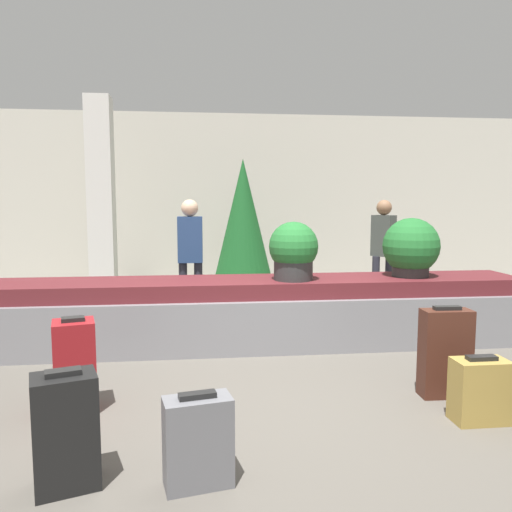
# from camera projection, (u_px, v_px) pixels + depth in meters

# --- Properties ---
(ground_plane) EXTENTS (18.00, 18.00, 0.00)m
(ground_plane) POSITION_uv_depth(u_px,v_px,m) (278.00, 400.00, 3.92)
(ground_plane) COLOR #59544C
(back_wall) EXTENTS (18.00, 0.06, 3.20)m
(back_wall) POSITION_uv_depth(u_px,v_px,m) (231.00, 199.00, 9.53)
(back_wall) COLOR beige
(back_wall) RESTS_ON ground_plane
(carousel) EXTENTS (6.09, 0.93, 0.72)m
(carousel) POSITION_uv_depth(u_px,v_px,m) (256.00, 313.00, 5.43)
(carousel) COLOR gray
(carousel) RESTS_ON ground_plane
(pillar) EXTENTS (0.39, 0.39, 3.20)m
(pillar) POSITION_uv_depth(u_px,v_px,m) (101.00, 199.00, 7.96)
(pillar) COLOR silver
(pillar) RESTS_ON ground_plane
(suitcase_0) EXTENTS (0.39, 0.19, 0.73)m
(suitcase_0) POSITION_uv_depth(u_px,v_px,m) (445.00, 353.00, 3.97)
(suitcase_0) COLOR #472319
(suitcase_0) RESTS_ON ground_plane
(suitcase_1) EXTENTS (0.40, 0.26, 0.53)m
(suitcase_1) POSITION_uv_depth(u_px,v_px,m) (198.00, 441.00, 2.72)
(suitcase_1) COLOR slate
(suitcase_1) RESTS_ON ground_plane
(suitcase_2) EXTENTS (0.39, 0.34, 0.66)m
(suitcase_2) POSITION_uv_depth(u_px,v_px,m) (66.00, 431.00, 2.70)
(suitcase_2) COLOR black
(suitcase_2) RESTS_ON ground_plane
(suitcase_4) EXTENTS (0.35, 0.34, 0.71)m
(suitcase_4) POSITION_uv_depth(u_px,v_px,m) (75.00, 366.00, 3.69)
(suitcase_4) COLOR maroon
(suitcase_4) RESTS_ON ground_plane
(suitcase_5) EXTENTS (0.38, 0.22, 0.48)m
(suitcase_5) POSITION_uv_depth(u_px,v_px,m) (480.00, 390.00, 3.51)
(suitcase_5) COLOR #A3843D
(suitcase_5) RESTS_ON ground_plane
(potted_plant_0) EXTENTS (0.62, 0.62, 0.65)m
(potted_plant_0) POSITION_uv_depth(u_px,v_px,m) (411.00, 248.00, 5.55)
(potted_plant_0) COLOR #2D2D2D
(potted_plant_0) RESTS_ON carousel
(potted_plant_1) EXTENTS (0.53, 0.53, 0.62)m
(potted_plant_1) POSITION_uv_depth(u_px,v_px,m) (293.00, 251.00, 5.30)
(potted_plant_1) COLOR #2D2D2D
(potted_plant_1) RESTS_ON carousel
(traveler_0) EXTENTS (0.33, 0.36, 1.58)m
(traveler_0) POSITION_uv_depth(u_px,v_px,m) (383.00, 244.00, 7.28)
(traveler_0) COLOR #282833
(traveler_0) RESTS_ON ground_plane
(traveler_1) EXTENTS (0.32, 0.22, 1.58)m
(traveler_1) POSITION_uv_depth(u_px,v_px,m) (190.00, 249.00, 6.53)
(traveler_1) COLOR #282833
(traveler_1) RESTS_ON ground_plane
(decorated_tree) EXTENTS (1.01, 1.01, 2.25)m
(decorated_tree) POSITION_uv_depth(u_px,v_px,m) (243.00, 222.00, 8.23)
(decorated_tree) COLOR #4C331E
(decorated_tree) RESTS_ON ground_plane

